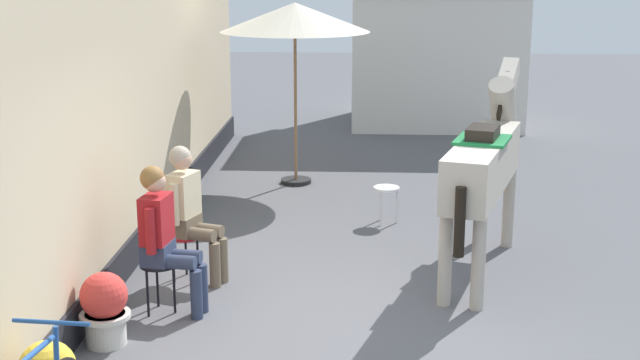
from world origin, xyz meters
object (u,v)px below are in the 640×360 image
(saddled_horse_center, at_px, (485,162))
(cafe_parasol, at_px, (295,18))
(seated_visitor_near, at_px, (164,232))
(seated_visitor_far, at_px, (189,207))
(flower_planter_far, at_px, (105,307))
(spare_stool_white, at_px, (386,192))

(saddled_horse_center, xyz_separation_m, cafe_parasol, (-2.22, 3.49, 1.20))
(seated_visitor_near, relative_size, saddled_horse_center, 0.48)
(seated_visitor_near, distance_m, seated_visitor_far, 0.84)
(seated_visitor_near, relative_size, cafe_parasol, 0.54)
(seated_visitor_near, distance_m, flower_planter_far, 0.90)
(saddled_horse_center, height_order, cafe_parasol, cafe_parasol)
(seated_visitor_near, xyz_separation_m, flower_planter_far, (-0.36, -0.70, -0.44))
(saddled_horse_center, bearing_deg, seated_visitor_near, -156.56)
(saddled_horse_center, relative_size, flower_planter_far, 4.54)
(saddled_horse_center, relative_size, cafe_parasol, 1.13)
(saddled_horse_center, bearing_deg, spare_stool_white, 121.04)
(seated_visitor_near, bearing_deg, flower_planter_far, -117.52)
(seated_visitor_near, xyz_separation_m, seated_visitor_far, (0.07, 0.83, 0.00))
(flower_planter_far, height_order, spare_stool_white, flower_planter_far)
(flower_planter_far, bearing_deg, cafe_parasol, 77.88)
(seated_visitor_near, relative_size, spare_stool_white, 3.02)
(seated_visitor_near, relative_size, flower_planter_far, 2.17)
(seated_visitor_far, height_order, flower_planter_far, seated_visitor_far)
(seated_visitor_near, height_order, saddled_horse_center, saddled_horse_center)
(seated_visitor_near, xyz_separation_m, saddled_horse_center, (3.04, 1.32, 0.38))
(flower_planter_far, bearing_deg, spare_stool_white, 55.83)
(seated_visitor_far, xyz_separation_m, spare_stool_white, (2.01, 2.07, -0.38))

